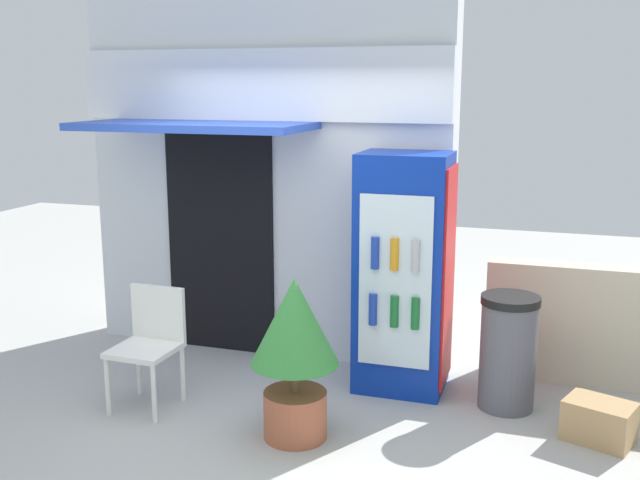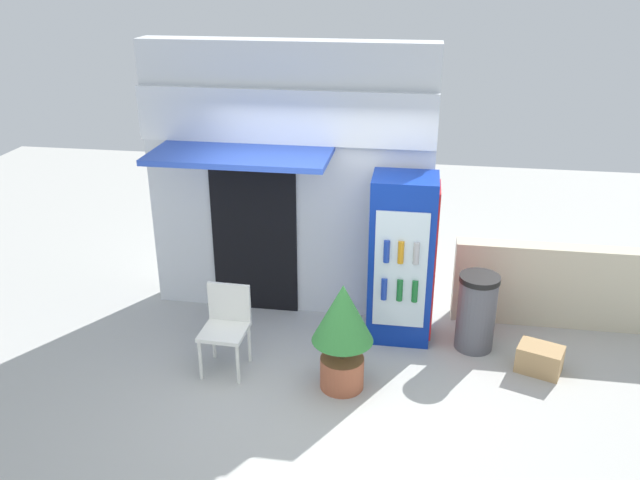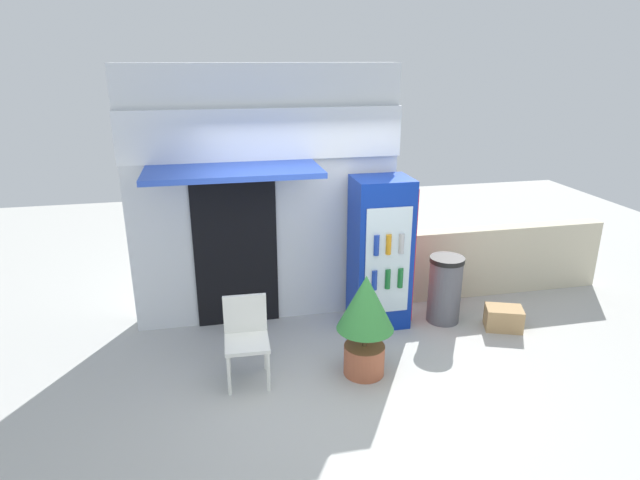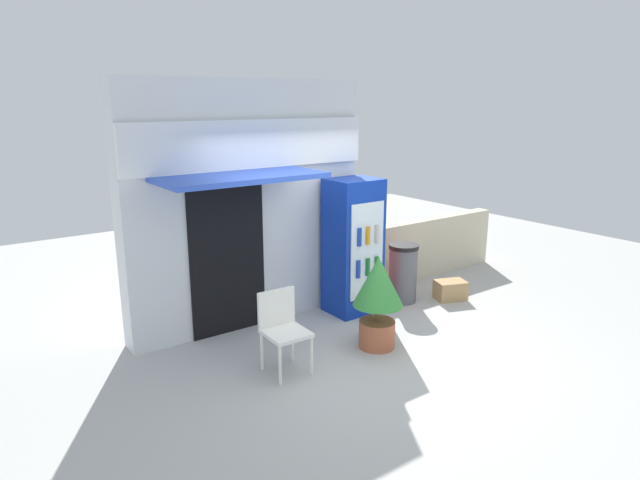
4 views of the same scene
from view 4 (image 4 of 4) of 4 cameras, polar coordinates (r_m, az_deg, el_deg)
ground at (r=6.54m, az=3.83°, el=-11.83°), size 16.00×16.00×0.00m
storefront_building at (r=7.06m, az=-7.59°, el=3.77°), size 3.25×1.23×3.13m
drink_cooler at (r=7.54m, az=3.50°, el=-0.67°), size 0.70×0.63×1.86m
plastic_chair at (r=6.03m, az=-3.94°, el=-8.76°), size 0.46×0.47×0.88m
potted_plant_near_shop at (r=6.51m, az=6.01°, el=-5.50°), size 0.60×0.60×1.12m
trash_bin at (r=8.10m, az=8.56°, el=-3.39°), size 0.43×0.43×0.86m
stone_boundary_wall at (r=9.36m, az=11.01°, el=-0.72°), size 2.86×0.23×0.97m
cardboard_box at (r=8.41m, az=13.34°, el=-5.06°), size 0.51×0.44×0.28m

